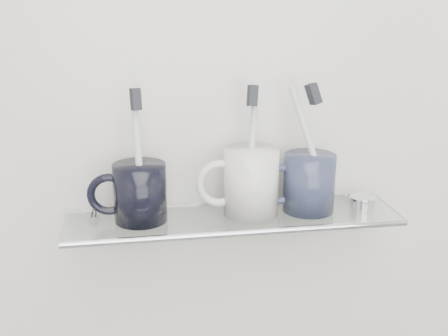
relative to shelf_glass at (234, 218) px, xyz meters
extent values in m
plane|color=silver|center=(0.00, 0.06, 0.15)|extent=(2.50, 0.00, 2.50)
cube|color=silver|center=(0.00, 0.00, 0.00)|extent=(0.50, 0.12, 0.01)
cylinder|color=silver|center=(0.00, -0.06, 0.00)|extent=(0.50, 0.01, 0.01)
cylinder|color=silver|center=(-0.21, 0.05, -0.01)|extent=(0.02, 0.03, 0.02)
cylinder|color=silver|center=(0.21, 0.05, -0.01)|extent=(0.02, 0.03, 0.02)
cylinder|color=black|center=(-0.14, 0.00, 0.05)|extent=(0.09, 0.09, 0.09)
torus|color=black|center=(-0.18, 0.00, 0.05)|extent=(0.06, 0.01, 0.06)
cylinder|color=white|center=(-0.14, 0.00, 0.10)|extent=(0.02, 0.04, 0.19)
cube|color=black|center=(-0.14, 0.00, 0.19)|extent=(0.02, 0.03, 0.03)
cylinder|color=silver|center=(0.03, 0.00, 0.05)|extent=(0.11, 0.11, 0.10)
torus|color=silver|center=(-0.02, 0.00, 0.05)|extent=(0.07, 0.01, 0.07)
cylinder|color=silver|center=(0.03, 0.00, 0.10)|extent=(0.03, 0.04, 0.19)
cube|color=black|center=(0.03, 0.00, 0.19)|extent=(0.01, 0.03, 0.03)
cylinder|color=#1A1F31|center=(0.12, 0.00, 0.05)|extent=(0.08, 0.08, 0.09)
torus|color=#1A1F31|center=(0.07, 0.00, 0.05)|extent=(0.07, 0.01, 0.07)
cylinder|color=white|center=(0.12, 0.00, 0.10)|extent=(0.07, 0.04, 0.18)
cube|color=black|center=(0.12, 0.00, 0.19)|extent=(0.02, 0.03, 0.04)
cylinder|color=silver|center=(0.21, 0.00, 0.01)|extent=(0.04, 0.04, 0.02)
camera|label=1|loc=(-0.14, -0.77, 0.33)|focal=45.00mm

